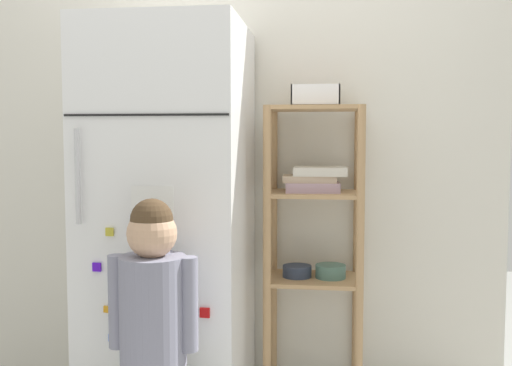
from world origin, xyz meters
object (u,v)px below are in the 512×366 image
(child_standing, at_px, (153,310))
(pantry_shelf_unit, at_px, (314,219))
(fruit_bin, at_px, (317,98))
(refrigerator, at_px, (171,221))

(child_standing, relative_size, pantry_shelf_unit, 0.74)
(fruit_bin, bearing_deg, pantry_shelf_unit, -112.89)
(refrigerator, relative_size, child_standing, 1.69)
(refrigerator, xyz_separation_m, pantry_shelf_unit, (0.61, 0.18, -0.01))
(refrigerator, xyz_separation_m, fruit_bin, (0.62, 0.20, 0.54))
(child_standing, height_order, fruit_bin, fruit_bin)
(child_standing, xyz_separation_m, fruit_bin, (0.55, 0.71, 0.78))
(child_standing, bearing_deg, pantry_shelf_unit, 52.37)
(pantry_shelf_unit, bearing_deg, fruit_bin, 67.11)
(refrigerator, height_order, fruit_bin, refrigerator)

